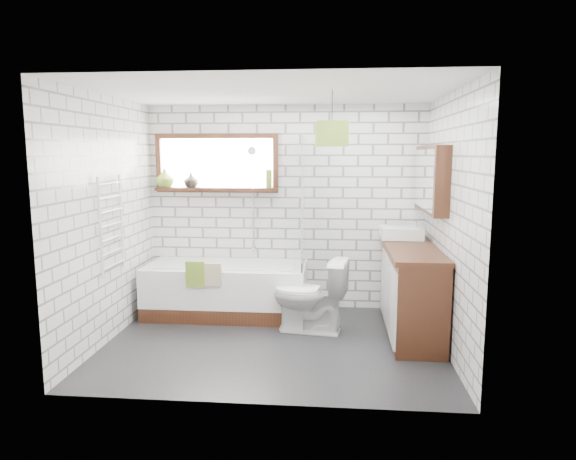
# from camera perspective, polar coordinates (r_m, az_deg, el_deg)

# --- Properties ---
(floor) EXTENTS (3.40, 2.60, 0.01)m
(floor) POSITION_cam_1_polar(r_m,az_deg,el_deg) (5.38, -1.59, -12.46)
(floor) COLOR black
(floor) RESTS_ON ground
(ceiling) EXTENTS (3.40, 2.60, 0.01)m
(ceiling) POSITION_cam_1_polar(r_m,az_deg,el_deg) (5.05, -1.71, 15.16)
(ceiling) COLOR white
(ceiling) RESTS_ON ground
(wall_back) EXTENTS (3.40, 0.01, 2.50)m
(wall_back) POSITION_cam_1_polar(r_m,az_deg,el_deg) (6.35, -0.26, 2.47)
(wall_back) COLOR white
(wall_back) RESTS_ON ground
(wall_front) EXTENTS (3.40, 0.01, 2.50)m
(wall_front) POSITION_cam_1_polar(r_m,az_deg,el_deg) (3.79, -3.99, -1.70)
(wall_front) COLOR white
(wall_front) RESTS_ON ground
(wall_left) EXTENTS (0.01, 2.60, 2.50)m
(wall_left) POSITION_cam_1_polar(r_m,az_deg,el_deg) (5.53, -19.48, 1.07)
(wall_left) COLOR white
(wall_left) RESTS_ON ground
(wall_right) EXTENTS (0.01, 2.60, 2.50)m
(wall_right) POSITION_cam_1_polar(r_m,az_deg,el_deg) (5.15, 17.54, 0.64)
(wall_right) COLOR white
(wall_right) RESTS_ON ground
(window) EXTENTS (1.52, 0.16, 0.68)m
(window) POSITION_cam_1_polar(r_m,az_deg,el_deg) (6.41, -7.95, 7.37)
(window) COLOR black
(window) RESTS_ON wall_back
(towel_radiator) EXTENTS (0.06, 0.52, 1.00)m
(towel_radiator) POSITION_cam_1_polar(r_m,az_deg,el_deg) (5.52, -19.03, 0.55)
(towel_radiator) COLOR white
(towel_radiator) RESTS_ON wall_left
(mirror_cabinet) EXTENTS (0.16, 1.20, 0.70)m
(mirror_cabinet) POSITION_cam_1_polar(r_m,az_deg,el_deg) (5.68, 15.60, 5.48)
(mirror_cabinet) COLOR black
(mirror_cabinet) RESTS_ON wall_right
(shower_riser) EXTENTS (0.02, 0.02, 1.30)m
(shower_riser) POSITION_cam_1_polar(r_m,az_deg,el_deg) (6.35, -3.90, 3.35)
(shower_riser) COLOR silver
(shower_riser) RESTS_ON wall_back
(bathtub) EXTENTS (1.89, 0.83, 0.61)m
(bathtub) POSITION_cam_1_polar(r_m,az_deg,el_deg) (6.22, -6.83, -6.60)
(bathtub) COLOR white
(bathtub) RESTS_ON floor
(shower_screen) EXTENTS (0.02, 0.72, 1.50)m
(shower_screen) POSITION_cam_1_polar(r_m,az_deg,el_deg) (5.91, 1.79, 3.07)
(shower_screen) COLOR white
(shower_screen) RESTS_ON bathtub
(towel_green) EXTENTS (0.21, 0.06, 0.29)m
(towel_green) POSITION_cam_1_polar(r_m,az_deg,el_deg) (5.82, -10.23, -4.84)
(towel_green) COLOR olive
(towel_green) RESTS_ON bathtub
(towel_beige) EXTENTS (0.20, 0.05, 0.26)m
(towel_beige) POSITION_cam_1_polar(r_m,az_deg,el_deg) (5.77, -8.36, -4.90)
(towel_beige) COLOR tan
(towel_beige) RESTS_ON bathtub
(vanity) EXTENTS (0.53, 1.65, 0.95)m
(vanity) POSITION_cam_1_polar(r_m,az_deg,el_deg) (5.70, 13.51, -6.43)
(vanity) COLOR black
(vanity) RESTS_ON floor
(basin) EXTENTS (0.47, 0.41, 0.14)m
(basin) POSITION_cam_1_polar(r_m,az_deg,el_deg) (6.07, 12.46, -0.27)
(basin) COLOR white
(basin) RESTS_ON vanity
(tap) EXTENTS (0.03, 0.03, 0.16)m
(tap) POSITION_cam_1_polar(r_m,az_deg,el_deg) (6.08, 13.97, 0.27)
(tap) COLOR silver
(tap) RESTS_ON vanity
(toilet) EXTENTS (0.57, 0.85, 0.81)m
(toilet) POSITION_cam_1_polar(r_m,az_deg,el_deg) (5.58, 2.45, -7.26)
(toilet) COLOR white
(toilet) RESTS_ON floor
(vase_olive) EXTENTS (0.27, 0.27, 0.23)m
(vase_olive) POSITION_cam_1_polar(r_m,az_deg,el_deg) (6.57, -13.53, 5.46)
(vase_olive) COLOR olive
(vase_olive) RESTS_ON window
(vase_dark) EXTENTS (0.23, 0.23, 0.19)m
(vase_dark) POSITION_cam_1_polar(r_m,az_deg,el_deg) (6.47, -10.72, 5.30)
(vase_dark) COLOR black
(vase_dark) RESTS_ON window
(bottle) EXTENTS (0.08, 0.08, 0.22)m
(bottle) POSITION_cam_1_polar(r_m,az_deg,el_deg) (6.27, -2.15, 5.51)
(bottle) COLOR olive
(bottle) RESTS_ON window
(pendant) EXTENTS (0.31, 0.31, 0.23)m
(pendant) POSITION_cam_1_polar(r_m,az_deg,el_deg) (4.87, 4.90, 10.60)
(pendant) COLOR olive
(pendant) RESTS_ON ceiling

